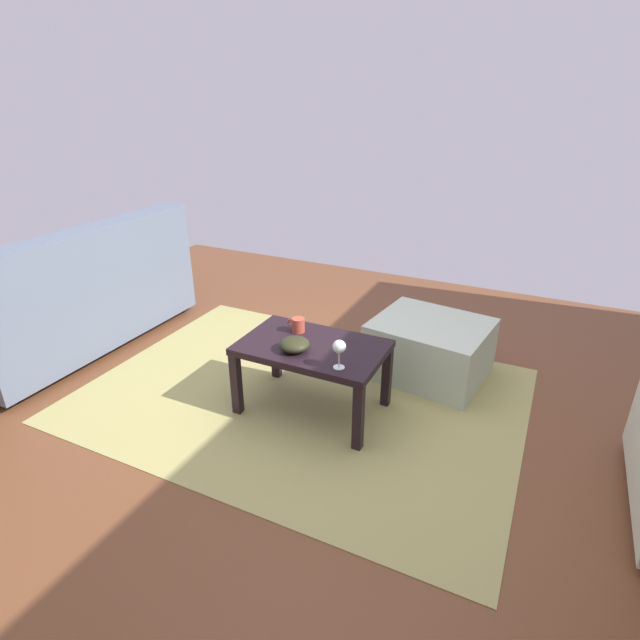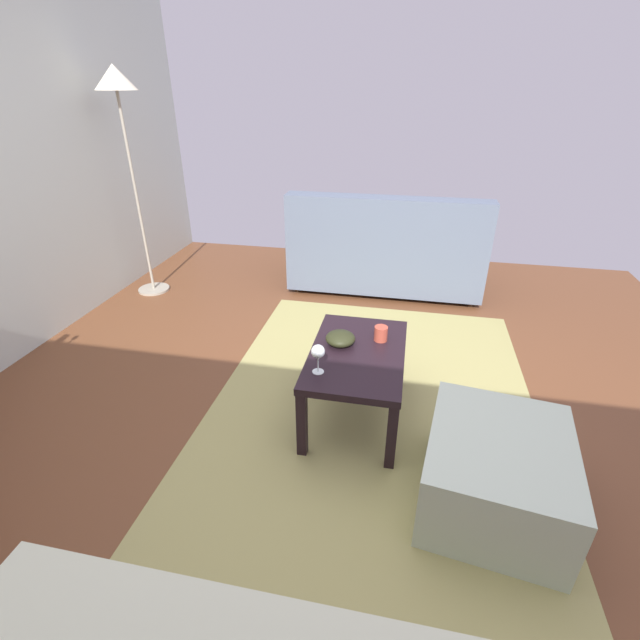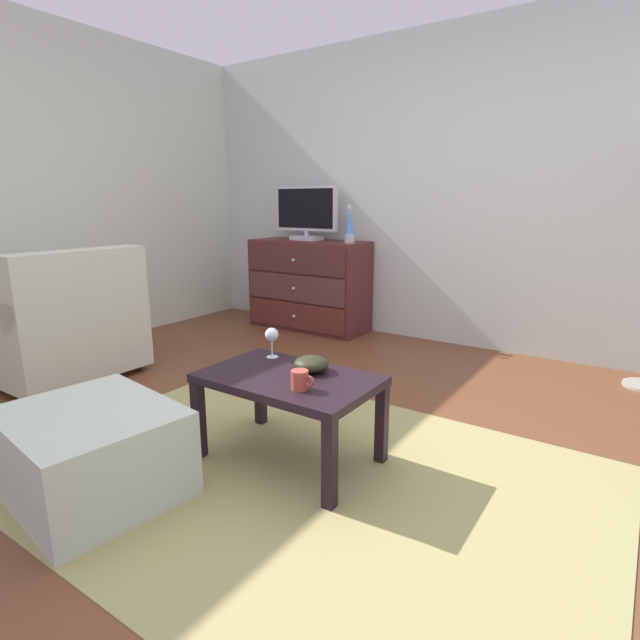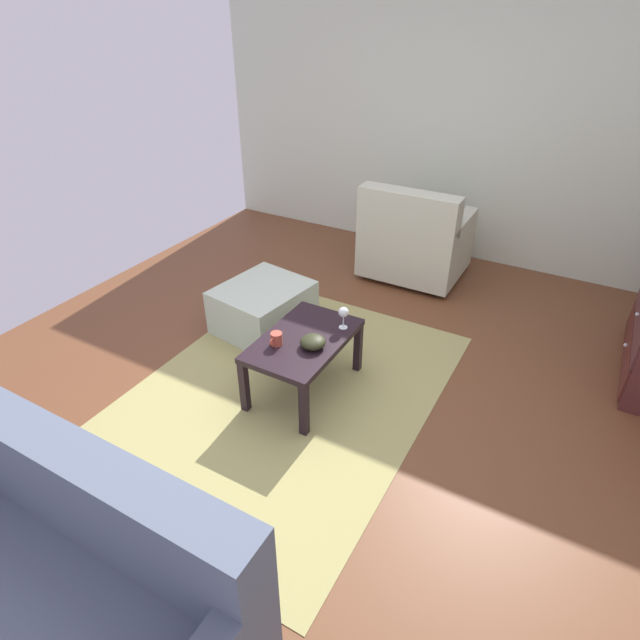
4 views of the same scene
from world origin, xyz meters
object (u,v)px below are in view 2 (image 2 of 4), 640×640
Objects in this scene: mug at (381,333)px; bowl_decorative at (341,338)px; ottoman at (495,472)px; standing_lamp at (119,102)px; coffee_table at (357,361)px; wine_glass at (318,352)px; couch_large at (386,252)px.

bowl_decorative is at bearing 113.92° from mug.
ottoman is 0.38× the size of standing_lamp.
coffee_table is 0.21m from mug.
wine_glass is 0.08× the size of standing_lamp.
wine_glass is at bearing 166.54° from bowl_decorative.
couch_large reaches higher than mug.
coffee_table is 0.47× the size of couch_large.
coffee_table reaches higher than ottoman.
standing_lamp is (1.40, 2.09, 1.23)m from coffee_table.
standing_lamp reaches higher than bowl_decorative.
bowl_decorative is 0.09× the size of standing_lamp.
wine_glass is 0.31m from bowl_decorative.
wine_glass is 2.17m from couch_large.
standing_lamp is (1.91, 2.79, 1.41)m from ottoman.
couch_large is (2.16, -0.19, -0.19)m from wine_glass.
wine_glass is at bearing -130.40° from standing_lamp.
wine_glass reaches higher than coffee_table.
couch_large is (1.86, -0.12, -0.11)m from bowl_decorative.
coffee_table is 1.92m from couch_large.
standing_lamp reaches higher than couch_large.
coffee_table is at bearing 179.40° from couch_large.
wine_glass is 0.22× the size of ottoman.
ottoman is (-2.43, -0.67, -0.16)m from couch_large.
standing_lamp is (1.34, 1.99, 1.13)m from bowl_decorative.
ottoman is at bearing -124.42° from standing_lamp.
bowl_decorative is 0.10× the size of couch_large.
couch_large is (1.92, -0.02, -0.02)m from coffee_table.
mug is at bearing -119.51° from standing_lamp.
ottoman is (-0.51, -0.69, -0.18)m from coffee_table.
mug is at bearing -36.79° from coffee_table.
mug is 0.06× the size of standing_lamp.
wine_glass is 2.74m from standing_lamp.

